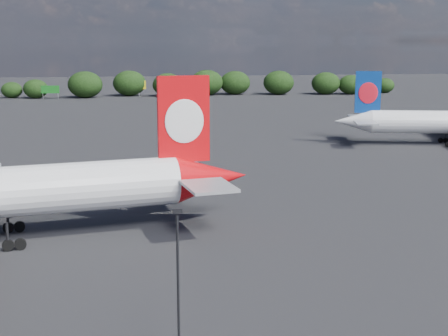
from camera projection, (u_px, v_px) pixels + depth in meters
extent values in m
plane|color=black|center=(83.00, 161.00, 102.29)|extent=(500.00, 500.00, 0.00)
cone|color=red|center=(211.00, 177.00, 66.82)|extent=(8.71, 6.26, 4.99)
cube|color=red|center=(184.00, 119.00, 64.60)|extent=(5.49, 1.42, 8.98)
ellipsoid|color=white|center=(184.00, 121.00, 64.36)|extent=(4.16, 0.90, 4.59)
ellipsoid|color=white|center=(183.00, 121.00, 64.92)|extent=(4.16, 0.90, 4.59)
cube|color=#A4A6AC|center=(209.00, 186.00, 61.02)|extent=(5.43, 6.66, 0.30)
cube|color=#A4A6AC|center=(180.00, 165.00, 71.21)|extent=(5.43, 6.66, 0.30)
cylinder|color=black|center=(7.00, 236.00, 58.18)|extent=(0.32, 0.32, 2.49)
cylinder|color=black|center=(8.00, 245.00, 58.37)|extent=(1.16, 0.63, 1.10)
cylinder|color=black|center=(20.00, 244.00, 58.71)|extent=(1.16, 0.63, 1.10)
cylinder|color=black|center=(8.00, 219.00, 63.74)|extent=(0.32, 0.32, 2.49)
cylinder|color=black|center=(8.00, 228.00, 63.93)|extent=(1.16, 0.63, 1.10)
cylinder|color=black|center=(20.00, 227.00, 64.27)|extent=(1.16, 0.63, 1.10)
cone|color=white|center=(353.00, 121.00, 118.46)|extent=(7.75, 5.80, 4.34)
cube|color=navy|center=(368.00, 92.00, 117.17)|extent=(4.75, 1.50, 7.82)
ellipsoid|color=red|center=(368.00, 93.00, 116.94)|extent=(3.59, 0.99, 4.00)
ellipsoid|color=red|center=(368.00, 93.00, 117.45)|extent=(3.59, 0.99, 4.00)
cube|color=#A4A6AC|center=(366.00, 123.00, 113.60)|extent=(4.98, 5.96, 0.26)
cube|color=#A4A6AC|center=(359.00, 117.00, 122.94)|extent=(4.98, 5.96, 0.26)
cylinder|color=black|center=(448.00, 145.00, 115.47)|extent=(1.02, 0.60, 0.96)
cylinder|color=black|center=(446.00, 136.00, 120.33)|extent=(0.29, 0.29, 2.17)
cylinder|color=black|center=(446.00, 140.00, 120.50)|extent=(1.02, 0.60, 0.96)
cylinder|color=black|center=(440.00, 140.00, 120.57)|extent=(1.02, 0.60, 0.96)
cylinder|color=black|center=(178.00, 295.00, 36.03)|extent=(0.16, 0.16, 9.82)
cube|color=black|center=(177.00, 211.00, 35.02)|extent=(0.55, 0.30, 0.28)
cube|color=#125E18|center=(50.00, 89.00, 211.20)|extent=(6.00, 0.30, 2.60)
cylinder|color=gray|center=(43.00, 96.00, 211.26)|extent=(0.20, 0.20, 2.00)
cylinder|color=gray|center=(58.00, 96.00, 212.02)|extent=(0.20, 0.20, 2.00)
cube|color=gold|center=(139.00, 85.00, 221.40)|extent=(5.00, 0.30, 3.00)
cylinder|color=gray|center=(139.00, 93.00, 221.95)|extent=(0.30, 0.30, 2.50)
ellipsoid|color=black|center=(12.00, 90.00, 214.37)|extent=(7.21, 6.10, 5.55)
ellipsoid|color=black|center=(36.00, 89.00, 213.14)|extent=(8.45, 7.15, 6.50)
ellipsoid|color=black|center=(85.00, 85.00, 214.80)|extent=(11.87, 10.04, 9.13)
ellipsoid|color=black|center=(129.00, 83.00, 222.56)|extent=(11.70, 9.90, 9.00)
ellipsoid|color=black|center=(168.00, 85.00, 220.40)|extent=(10.66, 9.02, 8.20)
ellipsoid|color=black|center=(207.00, 83.00, 225.49)|extent=(11.85, 10.03, 9.12)
ellipsoid|color=black|center=(235.00, 83.00, 228.31)|extent=(11.16, 9.44, 8.59)
ellipsoid|color=black|center=(279.00, 83.00, 227.93)|extent=(11.34, 9.59, 8.72)
ellipsoid|color=black|center=(326.00, 83.00, 228.85)|extent=(10.60, 8.97, 8.15)
ellipsoid|color=black|center=(351.00, 85.00, 229.39)|extent=(9.22, 7.80, 7.09)
ellipsoid|color=black|center=(385.00, 85.00, 235.66)|extent=(7.33, 6.20, 5.64)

